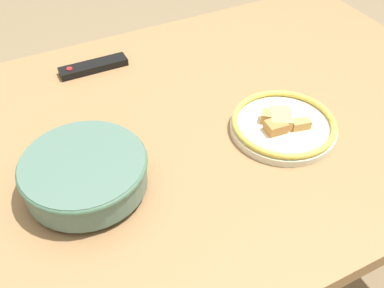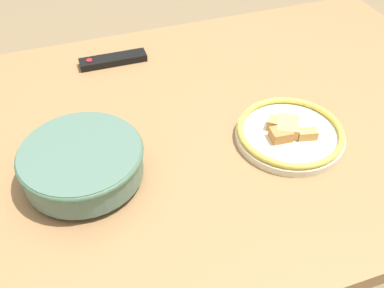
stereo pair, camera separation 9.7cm
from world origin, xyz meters
The scene contains 5 objects.
ground_plane centered at (0.00, 0.00, 0.00)m, with size 8.00×8.00×0.00m, color #7F6B4C.
dining_table centered at (0.00, 0.00, 0.66)m, with size 1.59×0.98×0.73m.
noodle_bowl centered at (-0.27, -0.09, 0.78)m, with size 0.26×0.26×0.08m.
food_plate centered at (0.20, -0.12, 0.75)m, with size 0.25×0.25×0.04m.
tv_remote centered at (-0.12, 0.34, 0.74)m, with size 0.19×0.05×0.02m.
Camera 1 is at (-0.36, -0.74, 1.44)m, focal length 42.00 mm.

